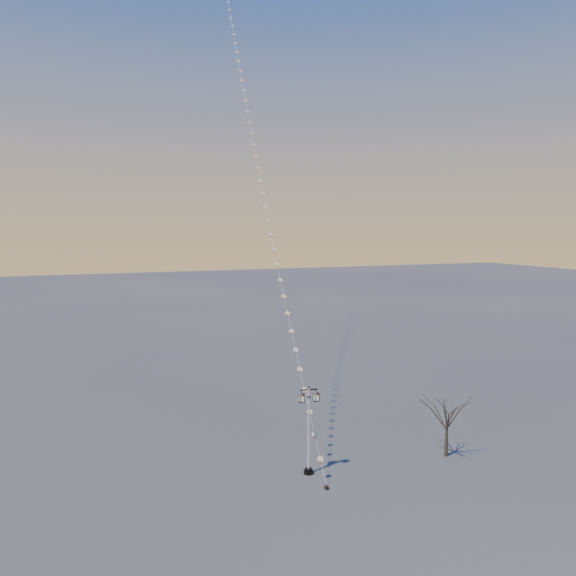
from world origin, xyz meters
TOP-DOWN VIEW (x-y plane):
  - ground at (0.00, 0.00)m, footprint 300.00×300.00m
  - street_lamp at (-1.06, 1.13)m, footprint 1.29×0.57m
  - bare_tree at (7.70, 0.11)m, footprint 2.36×2.36m
  - kite_train at (2.11, 20.11)m, footprint 6.62×42.55m

SIDE VIEW (x-z plane):
  - ground at x=0.00m, z-range 0.00..0.00m
  - bare_tree at x=7.70m, z-range 0.76..4.67m
  - street_lamp at x=-1.06m, z-range 0.27..5.37m
  - kite_train at x=2.11m, z-range -0.08..44.80m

